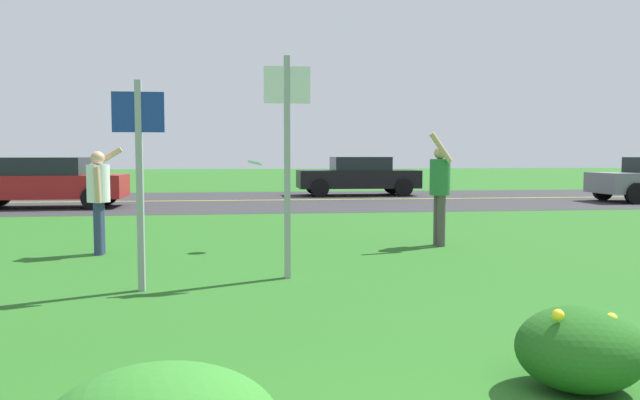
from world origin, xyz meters
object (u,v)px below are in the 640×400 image
Objects in this scene: person_thrower_white_shirt at (99,193)px; sign_post_by_roadside at (287,145)px; frisbee_pale_blue at (255,163)px; car_red_center_right at (45,182)px; sign_post_near_path at (139,163)px; person_catcher_green_shirt at (440,186)px; car_black_center_left at (358,176)px.

sign_post_by_roadside is at bearing -39.80° from person_thrower_white_shirt.
car_red_center_right reaches higher than frisbee_pale_blue.
sign_post_near_path is 0.86× the size of sign_post_by_roadside.
sign_post_near_path is at bearing -145.73° from person_catcher_green_shirt.
car_red_center_right is (-6.10, 11.36, -0.89)m from sign_post_by_roadside.
sign_post_near_path is at bearing -69.72° from person_thrower_white_shirt.
person_thrower_white_shirt is at bearing 140.20° from sign_post_by_roadside.
sign_post_near_path reaches higher than car_black_center_left.
car_red_center_right is (-10.00, -4.44, 0.00)m from car_black_center_left.
frisbee_pale_blue is 0.06× the size of car_red_center_right.
frisbee_pale_blue is at bearing -107.72° from car_black_center_left.
sign_post_near_path is 1.42× the size of person_thrower_white_shirt.
sign_post_by_roadside is 2.62m from frisbee_pale_blue.
person_catcher_green_shirt is (5.43, 0.23, 0.05)m from person_thrower_white_shirt.
sign_post_by_roadside reaches higher than frisbee_pale_blue.
person_thrower_white_shirt is 6.55× the size of frisbee_pale_blue.
frisbee_pale_blue is at bearing 96.91° from sign_post_by_roadside.
person_catcher_green_shirt is at bearing 2.43° from person_thrower_white_shirt.
sign_post_by_roadside reaches higher than car_black_center_left.
frisbee_pale_blue is (1.36, 3.12, -0.03)m from sign_post_near_path.
sign_post_by_roadside is 3.74m from person_catcher_green_shirt.
person_catcher_green_shirt is 0.42× the size of car_black_center_left.
person_thrower_white_shirt is at bearing -171.78° from frisbee_pale_blue.
sign_post_near_path is 1.77m from sign_post_by_roadside.
sign_post_near_path is 3.40m from frisbee_pale_blue.
sign_post_near_path reaches higher than person_catcher_green_shirt.
sign_post_by_roadside is at bearing -137.82° from person_catcher_green_shirt.
car_black_center_left is at bearing 64.02° from person_thrower_white_shirt.
person_catcher_green_shirt is at bearing -2.15° from frisbee_pale_blue.
frisbee_pale_blue is at bearing 8.22° from person_thrower_white_shirt.
frisbee_pale_blue is (-3.05, 0.11, 0.39)m from person_catcher_green_shirt.
car_red_center_right is at bearing 110.48° from person_thrower_white_shirt.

